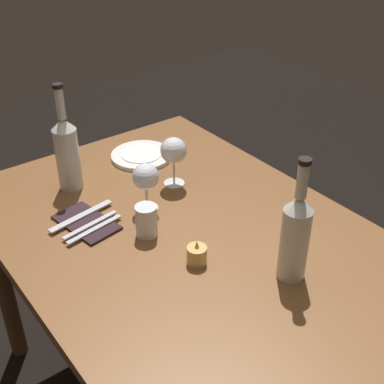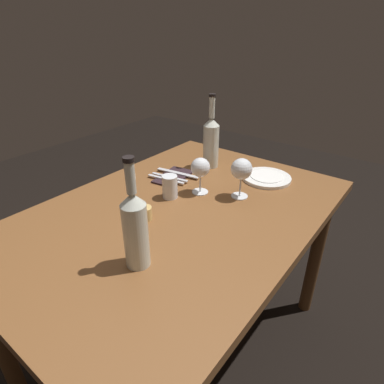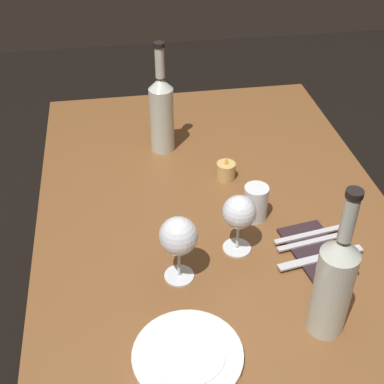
{
  "view_description": "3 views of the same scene",
  "coord_description": "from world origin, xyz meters",
  "px_view_note": "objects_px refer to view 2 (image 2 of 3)",
  "views": [
    {
      "loc": [
        -0.93,
        0.69,
        1.6
      ],
      "look_at": [
        0.05,
        -0.06,
        0.83
      ],
      "focal_mm": 48.82,
      "sensor_mm": 36.0,
      "label": 1
    },
    {
      "loc": [
        -0.77,
        -0.66,
        1.36
      ],
      "look_at": [
        0.03,
        -0.05,
        0.82
      ],
      "focal_mm": 30.19,
      "sensor_mm": 36.0,
      "label": 2
    },
    {
      "loc": [
        1.04,
        -0.23,
        1.59
      ],
      "look_at": [
        0.03,
        -0.06,
        0.82
      ],
      "focal_mm": 49.54,
      "sensor_mm": 36.0,
      "label": 3
    }
  ],
  "objects_px": {
    "table_knife": "(178,173)",
    "fork_inner": "(170,177)",
    "fork_outer": "(166,179)",
    "wine_glass_left": "(200,168)",
    "votive_candle": "(145,214)",
    "dinner_plate": "(267,178)",
    "wine_bottle": "(135,227)",
    "water_tumbler": "(170,188)",
    "wine_glass_right": "(241,170)",
    "wine_bottle_second": "(211,141)",
    "folded_napkin": "(173,177)"
  },
  "relations": [
    {
      "from": "wine_glass_right",
      "to": "wine_bottle_second",
      "type": "relative_size",
      "value": 0.47
    },
    {
      "from": "wine_bottle",
      "to": "dinner_plate",
      "type": "relative_size",
      "value": 1.56
    },
    {
      "from": "wine_glass_left",
      "to": "water_tumbler",
      "type": "distance_m",
      "value": 0.14
    },
    {
      "from": "wine_glass_left",
      "to": "fork_outer",
      "type": "distance_m",
      "value": 0.2
    },
    {
      "from": "water_tumbler",
      "to": "table_knife",
      "type": "relative_size",
      "value": 0.44
    },
    {
      "from": "water_tumbler",
      "to": "table_knife",
      "type": "distance_m",
      "value": 0.21
    },
    {
      "from": "dinner_plate",
      "to": "fork_outer",
      "type": "relative_size",
      "value": 1.17
    },
    {
      "from": "water_tumbler",
      "to": "table_knife",
      "type": "bearing_deg",
      "value": 31.82
    },
    {
      "from": "water_tumbler",
      "to": "wine_glass_right",
      "type": "bearing_deg",
      "value": -51.25
    },
    {
      "from": "water_tumbler",
      "to": "fork_inner",
      "type": "height_order",
      "value": "water_tumbler"
    },
    {
      "from": "wine_bottle_second",
      "to": "fork_inner",
      "type": "relative_size",
      "value": 1.89
    },
    {
      "from": "dinner_plate",
      "to": "table_knife",
      "type": "xyz_separation_m",
      "value": [
        -0.21,
        0.34,
        0.0
      ]
    },
    {
      "from": "dinner_plate",
      "to": "votive_candle",
      "type": "bearing_deg",
      "value": 161.11
    },
    {
      "from": "table_knife",
      "to": "fork_inner",
      "type": "bearing_deg",
      "value": 180.0
    },
    {
      "from": "wine_glass_right",
      "to": "votive_candle",
      "type": "relative_size",
      "value": 2.4
    },
    {
      "from": "wine_glass_left",
      "to": "fork_outer",
      "type": "relative_size",
      "value": 0.83
    },
    {
      "from": "votive_candle",
      "to": "fork_inner",
      "type": "height_order",
      "value": "votive_candle"
    },
    {
      "from": "wine_bottle_second",
      "to": "dinner_plate",
      "type": "height_order",
      "value": "wine_bottle_second"
    },
    {
      "from": "votive_candle",
      "to": "folded_napkin",
      "type": "distance_m",
      "value": 0.35
    },
    {
      "from": "votive_candle",
      "to": "fork_outer",
      "type": "distance_m",
      "value": 0.31
    },
    {
      "from": "fork_outer",
      "to": "wine_glass_left",
      "type": "bearing_deg",
      "value": -87.02
    },
    {
      "from": "wine_bottle",
      "to": "votive_candle",
      "type": "bearing_deg",
      "value": 40.69
    },
    {
      "from": "water_tumbler",
      "to": "dinner_plate",
      "type": "distance_m",
      "value": 0.45
    },
    {
      "from": "folded_napkin",
      "to": "table_knife",
      "type": "bearing_deg",
      "value": 0.0
    },
    {
      "from": "wine_glass_right",
      "to": "votive_candle",
      "type": "bearing_deg",
      "value": 152.9
    },
    {
      "from": "wine_bottle",
      "to": "votive_candle",
      "type": "xyz_separation_m",
      "value": [
        0.18,
        0.15,
        -0.1
      ]
    },
    {
      "from": "folded_napkin",
      "to": "fork_outer",
      "type": "relative_size",
      "value": 1.14
    },
    {
      "from": "wine_glass_left",
      "to": "votive_candle",
      "type": "relative_size",
      "value": 2.22
    },
    {
      "from": "votive_candle",
      "to": "folded_napkin",
      "type": "xyz_separation_m",
      "value": [
        0.32,
        0.15,
        -0.02
      ]
    },
    {
      "from": "wine_glass_right",
      "to": "wine_glass_left",
      "type": "bearing_deg",
      "value": 114.73
    },
    {
      "from": "wine_glass_right",
      "to": "votive_candle",
      "type": "xyz_separation_m",
      "value": [
        -0.35,
        0.18,
        -0.09
      ]
    },
    {
      "from": "wine_glass_left",
      "to": "wine_bottle",
      "type": "xyz_separation_m",
      "value": [
        -0.46,
        -0.12,
        0.02
      ]
    },
    {
      "from": "fork_outer",
      "to": "dinner_plate",
      "type": "bearing_deg",
      "value": -49.52
    },
    {
      "from": "wine_glass_left",
      "to": "wine_glass_right",
      "type": "height_order",
      "value": "wine_glass_right"
    },
    {
      "from": "wine_glass_left",
      "to": "fork_outer",
      "type": "height_order",
      "value": "wine_glass_left"
    },
    {
      "from": "wine_glass_left",
      "to": "fork_inner",
      "type": "bearing_deg",
      "value": 84.98
    },
    {
      "from": "table_knife",
      "to": "wine_glass_right",
      "type": "bearing_deg",
      "value": -90.66
    },
    {
      "from": "wine_bottle_second",
      "to": "wine_glass_left",
      "type": "bearing_deg",
      "value": -153.84
    },
    {
      "from": "water_tumbler",
      "to": "votive_candle",
      "type": "distance_m",
      "value": 0.18
    },
    {
      "from": "votive_candle",
      "to": "dinner_plate",
      "type": "bearing_deg",
      "value": -18.89
    },
    {
      "from": "wine_glass_left",
      "to": "dinner_plate",
      "type": "relative_size",
      "value": 0.71
    },
    {
      "from": "votive_candle",
      "to": "folded_napkin",
      "type": "height_order",
      "value": "votive_candle"
    },
    {
      "from": "wine_bottle_second",
      "to": "dinner_plate",
      "type": "bearing_deg",
      "value": -83.64
    },
    {
      "from": "table_knife",
      "to": "dinner_plate",
      "type": "bearing_deg",
      "value": -58.35
    },
    {
      "from": "folded_napkin",
      "to": "votive_candle",
      "type": "bearing_deg",
      "value": -155.68
    },
    {
      "from": "fork_outer",
      "to": "wine_glass_right",
      "type": "bearing_deg",
      "value": -76.76
    },
    {
      "from": "wine_glass_left",
      "to": "wine_glass_right",
      "type": "bearing_deg",
      "value": -65.27
    },
    {
      "from": "votive_candle",
      "to": "dinner_plate",
      "type": "distance_m",
      "value": 0.59
    },
    {
      "from": "wine_bottle_second",
      "to": "table_knife",
      "type": "relative_size",
      "value": 1.61
    },
    {
      "from": "wine_glass_right",
      "to": "fork_outer",
      "type": "distance_m",
      "value": 0.35
    }
  ]
}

